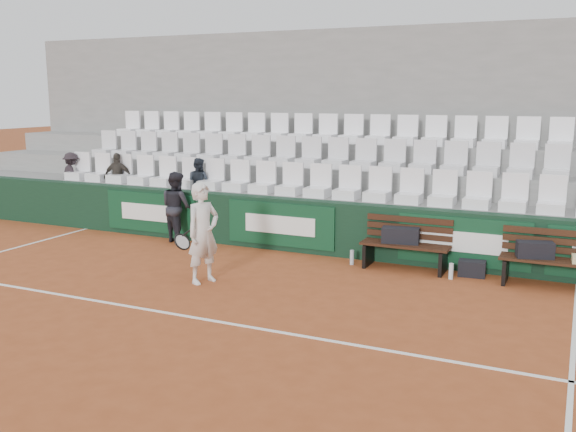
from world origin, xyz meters
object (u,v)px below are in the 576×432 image
Objects in this scene: sports_bag_right at (535,250)px; bench_right at (549,273)px; spectator_a at (71,156)px; spectator_b at (117,157)px; water_bottle_near at (352,257)px; spectator_c at (198,162)px; tennis_player at (203,233)px; sports_bag_left at (400,235)px; water_bottle_far at (451,271)px; sports_bag_ground at (472,268)px; ball_kid at (177,207)px; bench_left at (405,257)px.

bench_right is at bearing 0.24° from sports_bag_right.
spectator_a is 0.96× the size of spectator_b.
water_bottle_near is 0.24× the size of spectator_c.
spectator_b is at bearing 143.93° from tennis_player.
bench_right is at bearing -2.34° from sports_bag_left.
water_bottle_far is 4.04m from tennis_player.
sports_bag_right reaches higher than sports_bag_ground.
spectator_b reaches higher than ball_kid.
spectator_b reaches higher than bench_right.
tennis_player reaches higher than bench_left.
spectator_a is (-10.30, 1.01, 0.96)m from sports_bag_right.
spectator_a reaches higher than tennis_player.
sports_bag_right is (2.16, -0.10, -0.01)m from sports_bag_left.
bench_left is 1.12m from sports_bag_ground.
spectator_b is at bearing 173.68° from sports_bag_ground.
bench_right is 5.69× the size of water_bottle_far.
spectator_c reaches higher than sports_bag_ground.
tennis_player reaches higher than sports_bag_left.
water_bottle_far is (-1.23, -0.19, -0.45)m from sports_bag_right.
sports_bag_ground is 0.30× the size of ball_kid.
spectator_b is at bearing 172.33° from sports_bag_left.
ball_kid is (-5.56, 0.37, 0.59)m from water_bottle_far.
water_bottle_far reaches higher than water_bottle_near.
sports_bag_ground is 0.27× the size of tennis_player.
spectator_b is (-5.94, 1.02, 1.42)m from water_bottle_near.
water_bottle_far is 0.18× the size of ball_kid.
water_bottle_far is (-0.28, -0.31, -0.00)m from sports_bag_ground.
sports_bag_right reaches higher than bench_left.
sports_bag_right is 0.49× the size of spectator_b.
spectator_b reaches higher than sports_bag_right.
ball_kid is at bearing 179.45° from sports_bag_ground.
spectator_b is at bearing 173.54° from sports_bag_right.
sports_bag_right is at bearing 8.56° from water_bottle_far.
tennis_player is (-3.83, -2.14, 0.67)m from sports_bag_ground.
bench_right is 3.46× the size of sports_bag_ground.
water_bottle_far is at bearing 27.27° from tennis_player.
water_bottle_near is 0.16× the size of tennis_player.
water_bottle_far is 9.25m from spectator_a.
spectator_b reaches higher than sports_bag_left.
bench_left is 3.46× the size of sports_bag_ground.
bench_left is 0.37m from sports_bag_left.
sports_bag_left is 8.24m from spectator_a.
spectator_c is at bearing 165.00° from water_bottle_near.
sports_bag_ground is at bearing 29.22° from tennis_player.
spectator_a reaches higher than sports_bag_right.
water_bottle_near is 7.51m from spectator_a.
spectator_c is at bearing -157.12° from spectator_a.
spectator_a reaches higher than bench_right.
water_bottle_near is 0.99× the size of water_bottle_far.
spectator_b is at bearing 171.16° from water_bottle_far.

